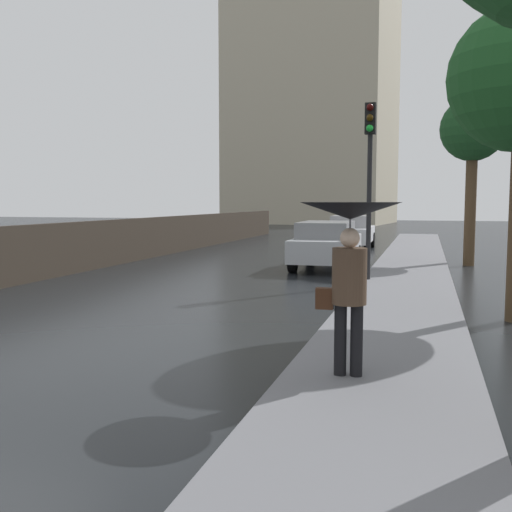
% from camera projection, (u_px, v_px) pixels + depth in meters
% --- Properties ---
extents(sidewalk_strip, '(2.20, 60.00, 0.14)m').
position_uv_depth(sidewalk_strip, '(380.00, 384.00, 6.51)').
color(sidewalk_strip, slate).
rests_on(sidewalk_strip, ground).
extents(car_white_near_kerb, '(1.88, 4.29, 1.48)m').
position_uv_depth(car_white_near_kerb, '(351.00, 232.00, 25.49)').
color(car_white_near_kerb, silver).
rests_on(car_white_near_kerb, ground).
extents(car_silver_mid_road, '(1.90, 4.62, 1.46)m').
position_uv_depth(car_silver_mid_road, '(327.00, 244.00, 18.42)').
color(car_silver_mid_road, '#B2B5BA').
rests_on(car_silver_mid_road, ground).
extents(pedestrian_with_umbrella_near, '(1.11, 1.11, 1.94)m').
position_uv_depth(pedestrian_with_umbrella_near, '(350.00, 240.00, 6.47)').
color(pedestrian_with_umbrella_near, black).
rests_on(pedestrian_with_umbrella_near, sidewalk_strip).
extents(traffic_light, '(0.26, 0.39, 4.35)m').
position_uv_depth(traffic_light, '(370.00, 158.00, 14.46)').
color(traffic_light, black).
rests_on(traffic_light, sidewalk_strip).
extents(street_tree_near, '(2.06, 2.06, 5.43)m').
position_uv_depth(street_tree_near, '(473.00, 133.00, 18.74)').
color(street_tree_near, '#4C3823').
rests_on(street_tree_near, ground).
extents(distant_tower, '(15.71, 12.36, 27.65)m').
position_uv_depth(distant_tower, '(313.00, 97.00, 55.77)').
color(distant_tower, '#B2A88E').
rests_on(distant_tower, ground).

